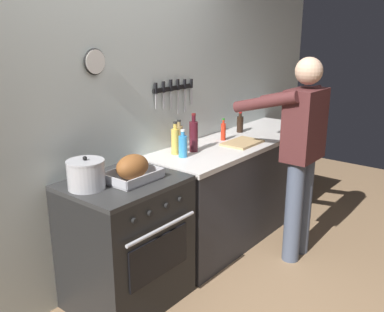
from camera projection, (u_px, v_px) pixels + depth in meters
The scene contains 13 objects.
wall_back at pixel (109, 110), 3.08m from camera, with size 6.00×0.13×2.60m.
counter_block at pixel (238, 185), 4.01m from camera, with size 2.03×0.65×0.90m.
stove at pixel (126, 242), 2.94m from camera, with size 0.76×0.67×0.90m.
person_cook at pixel (300, 147), 3.40m from camera, with size 0.51×0.63×1.66m.
roasting_pan at pixel (133, 169), 2.80m from camera, with size 0.35×0.26×0.18m.
stock_pot at pixel (86, 174), 2.66m from camera, with size 0.24×0.24×0.21m.
cutting_board at pixel (242, 143), 3.71m from camera, with size 0.36×0.24×0.02m, color tan.
bottle_soy_sauce at pixel (240, 124), 4.11m from camera, with size 0.06×0.06×0.20m.
bottle_cooking_oil at pixel (175, 141), 3.38m from camera, with size 0.07×0.07×0.26m.
bottle_vinegar at pixel (179, 136), 3.58m from camera, with size 0.06×0.06×0.24m.
bottle_wine_red at pixel (194, 136), 3.45m from camera, with size 0.07×0.07×0.31m.
bottle_hot_sauce at pixel (223, 131), 3.82m from camera, with size 0.04×0.04×0.20m.
bottle_dish_soap at pixel (183, 146), 3.31m from camera, with size 0.07×0.07×0.22m.
Camera 1 is at (-2.00, -1.03, 1.86)m, focal length 39.98 mm.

